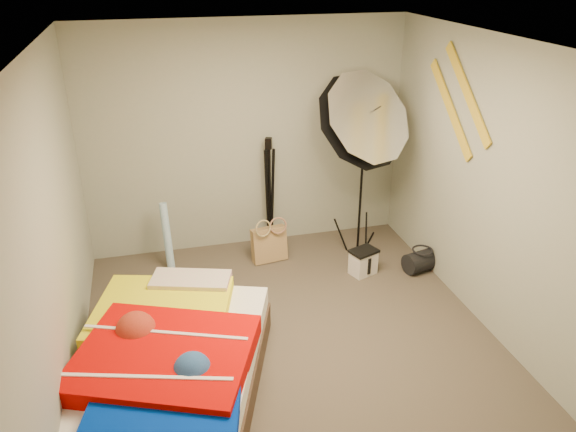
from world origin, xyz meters
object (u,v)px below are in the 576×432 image
object	(u,v)px
wrapping_roll	(167,236)
photo_umbrella	(360,122)
camera_case	(363,263)
camera_tripod	(269,185)
tote_bag	(269,244)
bed	(167,367)
duffel_bag	(421,261)

from	to	relation	value
wrapping_roll	photo_umbrella	distance (m)	2.33
camera_case	camera_tripod	distance (m)	1.34
tote_bag	camera_case	world-z (taller)	tote_bag
bed	camera_tripod	size ratio (longest dim) A/B	1.83
wrapping_roll	camera_tripod	distance (m)	1.24
duffel_bag	camera_case	bearing A→B (deg)	157.29
wrapping_roll	duffel_bag	world-z (taller)	wrapping_roll
tote_bag	camera_tripod	xyz separation A→B (m)	(0.09, 0.36, 0.54)
tote_bag	bed	world-z (taller)	bed
wrapping_roll	duffel_bag	distance (m)	2.70
tote_bag	bed	distance (m)	2.21
duffel_bag	photo_umbrella	bearing A→B (deg)	130.47
camera_case	photo_umbrella	distance (m)	1.45
bed	wrapping_roll	bearing A→B (deg)	86.29
camera_case	duffel_bag	bearing A→B (deg)	-29.18
photo_umbrella	wrapping_roll	bearing A→B (deg)	170.54
tote_bag	wrapping_roll	size ratio (longest dim) A/B	0.53
camera_case	bed	bearing A→B (deg)	-168.06
duffel_bag	bed	xyz separation A→B (m)	(-2.71, -1.23, 0.17)
camera_case	bed	size ratio (longest dim) A/B	0.11
tote_bag	wrapping_roll	world-z (taller)	wrapping_roll
tote_bag	camera_tripod	size ratio (longest dim) A/B	0.30
wrapping_roll	bed	distance (m)	2.00
bed	photo_umbrella	bearing A→B (deg)	38.31
camera_case	photo_umbrella	world-z (taller)	photo_umbrella
duffel_bag	camera_tripod	distance (m)	1.83
tote_bag	photo_umbrella	distance (m)	1.64
tote_bag	camera_case	distance (m)	1.04
photo_umbrella	camera_tripod	distance (m)	1.27
camera_tripod	duffel_bag	bearing A→B (deg)	-34.65
wrapping_roll	bed	size ratio (longest dim) A/B	0.31
duffel_bag	wrapping_roll	bearing A→B (deg)	149.56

